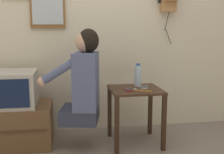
# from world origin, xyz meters

# --- Properties ---
(wall_back) EXTENTS (6.80, 0.05, 2.55)m
(wall_back) POSITION_xyz_m (0.00, 1.02, 1.27)
(wall_back) COLOR beige
(wall_back) RESTS_ON ground_plane
(side_table) EXTENTS (0.52, 0.51, 0.59)m
(side_table) POSITION_xyz_m (0.51, 0.49, 0.46)
(side_table) COLOR #382316
(side_table) RESTS_ON ground_plane
(person) EXTENTS (0.60, 0.50, 0.91)m
(person) POSITION_xyz_m (-0.03, 0.44, 0.70)
(person) COLOR #2D3347
(person) RESTS_ON ground_plane
(tv_stand) EXTENTS (0.74, 0.54, 0.42)m
(tv_stand) POSITION_xyz_m (-0.72, 0.65, 0.21)
(tv_stand) COLOR brown
(tv_stand) RESTS_ON ground_plane
(television) EXTENTS (0.46, 0.49, 0.35)m
(television) POSITION_xyz_m (-0.72, 0.65, 0.60)
(television) COLOR #ADA89E
(television) RESTS_ON tv_stand
(cell_phone_held) EXTENTS (0.06, 0.12, 0.01)m
(cell_phone_held) POSITION_xyz_m (0.42, 0.42, 0.59)
(cell_phone_held) COLOR maroon
(cell_phone_held) RESTS_ON side_table
(cell_phone_spare) EXTENTS (0.10, 0.14, 0.01)m
(cell_phone_spare) POSITION_xyz_m (0.61, 0.51, 0.59)
(cell_phone_spare) COLOR silver
(cell_phone_spare) RESTS_ON side_table
(water_bottle) EXTENTS (0.07, 0.07, 0.24)m
(water_bottle) POSITION_xyz_m (0.56, 0.60, 0.70)
(water_bottle) COLOR #ADC6DB
(water_bottle) RESTS_ON side_table
(toothbrush) EXTENTS (0.16, 0.10, 0.02)m
(toothbrush) POSITION_xyz_m (0.53, 0.35, 0.59)
(toothbrush) COLOR orange
(toothbrush) RESTS_ON side_table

